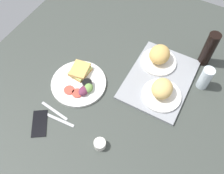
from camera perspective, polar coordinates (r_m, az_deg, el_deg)
ground_plane at (r=133.17cm, az=-0.72°, el=-0.12°), size 190.00×150.00×3.00cm
serving_tray at (r=135.98cm, az=11.10°, el=1.81°), size 45.13×33.18×1.60cm
bread_plate_near at (r=139.18cm, az=11.08°, el=7.05°), size 20.28×20.28×10.30cm
bread_plate_far at (r=126.38cm, az=11.68°, el=-0.90°), size 20.61×20.61×9.83cm
plate_with_salad at (r=132.65cm, az=-7.60°, el=1.25°), size 30.00×30.00×5.40cm
drinking_glass at (r=135.59cm, az=21.16°, el=1.97°), size 6.08×6.08×13.77cm
soda_bottle at (r=143.65cm, az=21.87°, el=8.28°), size 6.40×6.40×21.72cm
espresso_cup at (r=115.37cm, az=-2.88°, el=-13.30°), size 5.60×5.60×4.00cm
fork at (r=127.52cm, az=-13.46°, el=-5.47°), size 3.39×17.05×0.50cm
knife at (r=125.10cm, az=-12.79°, el=-7.34°), size 2.69×19.05×0.50cm
cell_phone at (r=126.14cm, az=-16.75°, el=-8.18°), size 15.99×13.93×0.80cm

